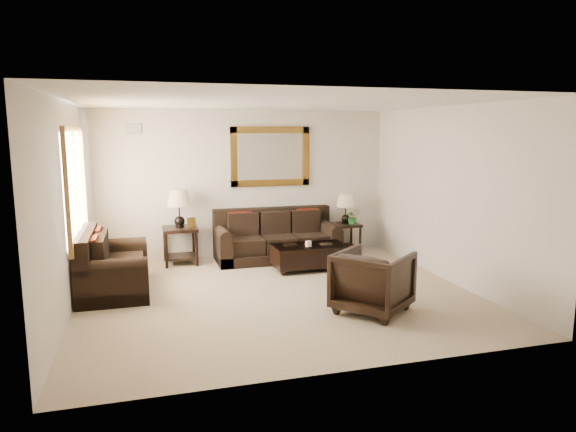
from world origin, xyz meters
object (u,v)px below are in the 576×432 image
object	(u,v)px
sofa	(276,241)
end_table_right	(346,214)
loveseat	(110,269)
end_table_left	(179,216)
coffee_table	(309,254)
armchair	(373,279)

from	to	relation	value
sofa	end_table_right	world-z (taller)	end_table_right
loveseat	end_table_left	world-z (taller)	end_table_left
sofa	end_table_left	xyz separation A→B (m)	(-1.72, 0.10, 0.53)
sofa	end_table_right	distance (m)	1.48
sofa	coffee_table	size ratio (longest dim) A/B	1.78
end_table_left	armchair	xyz separation A→B (m)	(2.20, -3.18, -0.42)
end_table_left	sofa	bearing A→B (deg)	-3.25
loveseat	armchair	bearing A→B (deg)	-118.82
end_table_left	armchair	bearing A→B (deg)	-55.28
end_table_right	armchair	world-z (taller)	end_table_right
end_table_left	coffee_table	size ratio (longest dim) A/B	1.06
sofa	loveseat	bearing A→B (deg)	-155.99
sofa	armchair	world-z (taller)	sofa
end_table_right	coffee_table	world-z (taller)	end_table_right
end_table_right	sofa	bearing A→B (deg)	-174.32
sofa	loveseat	xyz separation A→B (m)	(-2.83, -1.26, 0.01)
end_table_left	armchair	world-z (taller)	end_table_left
loveseat	sofa	bearing A→B (deg)	-65.99
loveseat	coffee_table	world-z (taller)	loveseat
loveseat	coffee_table	size ratio (longest dim) A/B	1.30
sofa	loveseat	size ratio (longest dim) A/B	1.37
loveseat	armchair	distance (m)	3.78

